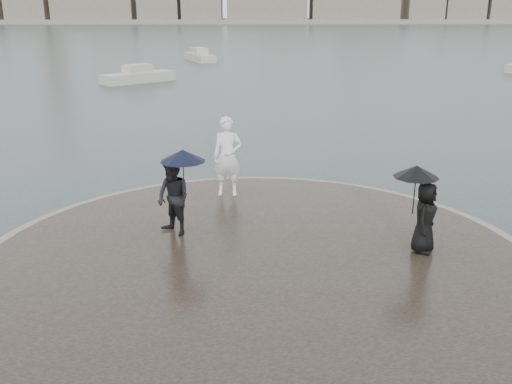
{
  "coord_description": "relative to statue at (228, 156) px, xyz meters",
  "views": [
    {
      "loc": [
        -0.24,
        -7.72,
        5.62
      ],
      "look_at": [
        0.0,
        4.8,
        1.45
      ],
      "focal_mm": 40.0,
      "sensor_mm": 36.0,
      "label": 1
    }
  ],
  "objects": [
    {
      "name": "boats",
      "position": [
        4.53,
        34.75,
        -1.11
      ],
      "size": [
        37.73,
        21.45,
        1.5
      ],
      "color": "#BAB8A8",
      "rests_on": "ground"
    },
    {
      "name": "quay_tip",
      "position": [
        0.74,
        -4.37,
        -1.31
      ],
      "size": [
        11.9,
        11.9,
        0.36
      ],
      "primitive_type": "cylinder",
      "color": "#2D261E",
      "rests_on": "ground"
    },
    {
      "name": "visitor_left",
      "position": [
        -1.14,
        -2.88,
        0.0
      ],
      "size": [
        1.34,
        1.18,
        2.04
      ],
      "color": "black",
      "rests_on": "quay_tip"
    },
    {
      "name": "ground",
      "position": [
        0.74,
        -7.87,
        -1.49
      ],
      "size": [
        400.0,
        400.0,
        0.0
      ],
      "primitive_type": "plane",
      "color": "#2B3835",
      "rests_on": "ground"
    },
    {
      "name": "far_skyline",
      "position": [
        -5.55,
        152.83,
        4.12
      ],
      "size": [
        260.0,
        20.0,
        37.0
      ],
      "color": "gray",
      "rests_on": "ground"
    },
    {
      "name": "statue",
      "position": [
        0.0,
        0.0,
        0.0
      ],
      "size": [
        0.84,
        0.56,
        2.26
      ],
      "primitive_type": "imported",
      "rotation": [
        0.0,
        0.0,
        -0.02
      ],
      "color": "white",
      "rests_on": "quay_tip"
    },
    {
      "name": "visitor_right",
      "position": [
        4.35,
        -4.0,
        -0.03
      ],
      "size": [
        1.16,
        1.06,
        1.95
      ],
      "color": "black",
      "rests_on": "quay_tip"
    },
    {
      "name": "kerb_ring",
      "position": [
        0.74,
        -4.37,
        -1.33
      ],
      "size": [
        12.5,
        12.5,
        0.32
      ],
      "primitive_type": "cylinder",
      "color": "gray",
      "rests_on": "ground"
    }
  ]
}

